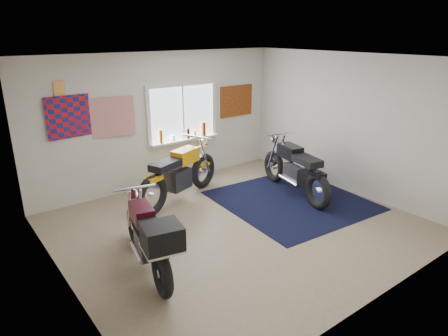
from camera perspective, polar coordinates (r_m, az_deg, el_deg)
ground at (r=6.72m, az=1.95°, el=-8.20°), size 5.50×5.50×0.00m
room_shell at (r=6.14m, az=2.12°, el=5.52°), size 5.50×5.50×5.50m
navy_rug at (r=7.74m, az=9.56°, el=-4.58°), size 2.68×2.77×0.01m
window_assembly at (r=8.46m, az=-5.92°, el=7.32°), size 1.66×0.17×1.26m
oil_bottles at (r=8.52m, az=-5.15°, el=5.07°), size 1.13×0.09×0.30m
flag_display at (r=7.40m, az=-22.49°, el=10.46°), size 1.60×0.10×1.17m
triumph_poster at (r=9.25m, az=1.78°, el=9.57°), size 0.90×0.03×0.70m
yellow_triumph at (r=7.54m, az=-6.43°, el=-1.03°), size 2.17×0.99×1.14m
black_chrome_bike at (r=7.90m, az=10.09°, el=-0.34°), size 0.76×2.17×1.13m
maroon_tourer at (r=5.35m, az=-10.63°, el=-9.83°), size 0.81×1.99×1.01m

